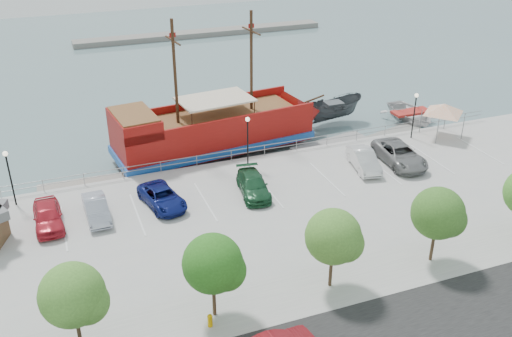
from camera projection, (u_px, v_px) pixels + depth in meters
name	position (u px, v px, depth m)	size (l,w,h in m)	color
ground	(278.00, 214.00, 42.28)	(160.00, 160.00, 0.00)	slate
sidewalk	(345.00, 281.00, 33.48)	(100.00, 4.00, 0.05)	#969593
seawall_railing	(243.00, 153.00, 48.10)	(50.00, 0.06, 1.00)	gray
far_shore	(202.00, 33.00, 91.18)	(40.00, 3.00, 0.80)	gray
pirate_ship	(229.00, 128.00, 51.43)	(20.77, 7.83, 12.95)	maroon
patrol_boat	(333.00, 112.00, 57.68)	(2.39, 6.36, 2.46)	#3A3E42
speedboat	(411.00, 116.00, 58.18)	(4.59, 6.43, 1.33)	silver
dock_west	(86.00, 186.00, 45.74)	(7.37, 2.11, 0.42)	gray
dock_mid	(330.00, 145.00, 52.78)	(7.71, 2.20, 0.44)	gray
dock_east	(391.00, 135.00, 54.88)	(6.91, 1.97, 0.39)	gray
canopy_tent	(445.00, 104.00, 51.37)	(4.56, 4.56, 3.61)	slate
fire_hydrant	(210.00, 320.00, 29.91)	(0.28, 0.28, 0.81)	#D5A101
lamp_post_left	(8.00, 169.00, 40.18)	(0.36, 0.36, 4.28)	black
lamp_post_mid	(248.00, 133.00, 45.94)	(0.36, 0.36, 4.28)	black
lamp_post_right	(415.00, 108.00, 51.05)	(0.36, 0.36, 4.28)	black
tree_b	(76.00, 297.00, 27.20)	(3.30, 3.20, 5.00)	#473321
tree_c	(216.00, 265.00, 29.44)	(3.30, 3.20, 5.00)	#473321
tree_d	(336.00, 238.00, 31.67)	(3.30, 3.20, 5.00)	#473321
tree_e	(440.00, 215.00, 33.91)	(3.30, 3.20, 5.00)	#473321
parked_car_a	(48.00, 216.00, 38.61)	(1.86, 4.63, 1.58)	red
parked_car_b	(96.00, 209.00, 39.57)	(1.51, 4.32, 1.42)	#A1A5B6
parked_car_c	(162.00, 197.00, 41.10)	(2.24, 4.86, 1.35)	navy
parked_car_d	(253.00, 185.00, 42.65)	(2.00, 4.91, 1.43)	#1D4F2E
parked_car_f	(364.00, 160.00, 46.42)	(1.63, 4.68, 1.54)	silver
parked_car_g	(400.00, 154.00, 47.23)	(2.72, 5.89, 1.64)	gray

